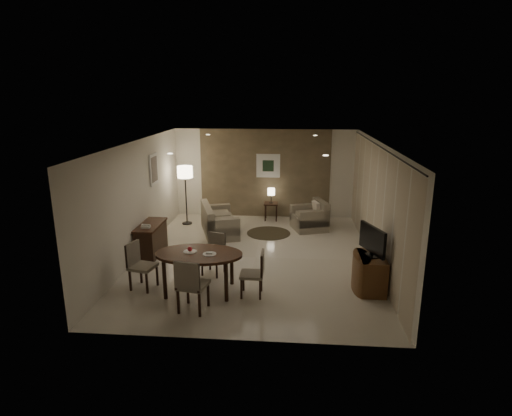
# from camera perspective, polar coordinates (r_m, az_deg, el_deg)

# --- Properties ---
(room_shell) EXTENTS (5.50, 7.00, 2.70)m
(room_shell) POSITION_cam_1_polar(r_m,az_deg,el_deg) (10.11, 0.09, 1.39)
(room_shell) COLOR beige
(room_shell) RESTS_ON ground
(taupe_accent) EXTENTS (3.96, 0.03, 2.70)m
(taupe_accent) POSITION_cam_1_polar(r_m,az_deg,el_deg) (13.12, 1.20, 4.60)
(taupe_accent) COLOR #7D684D
(taupe_accent) RESTS_ON wall_back
(curtain_wall) EXTENTS (0.08, 6.70, 2.58)m
(curtain_wall) POSITION_cam_1_polar(r_m,az_deg,el_deg) (9.88, 15.58, 0.31)
(curtain_wall) COLOR beige
(curtain_wall) RESTS_ON wall_right
(curtain_rod) EXTENTS (0.03, 6.80, 0.03)m
(curtain_rod) POSITION_cam_1_polar(r_m,az_deg,el_deg) (9.64, 16.14, 7.91)
(curtain_rod) COLOR black
(curtain_rod) RESTS_ON wall_right
(art_back_frame) EXTENTS (0.72, 0.03, 0.72)m
(art_back_frame) POSITION_cam_1_polar(r_m,az_deg,el_deg) (13.05, 1.64, 5.65)
(art_back_frame) COLOR silver
(art_back_frame) RESTS_ON wall_back
(art_back_canvas) EXTENTS (0.34, 0.01, 0.34)m
(art_back_canvas) POSITION_cam_1_polar(r_m,az_deg,el_deg) (13.03, 1.63, 5.64)
(art_back_canvas) COLOR #1B311B
(art_back_canvas) RESTS_ON wall_back
(art_left_frame) EXTENTS (0.03, 0.60, 0.80)m
(art_left_frame) POSITION_cam_1_polar(r_m,az_deg,el_deg) (11.32, -13.47, 5.05)
(art_left_frame) COLOR silver
(art_left_frame) RESTS_ON wall_left
(art_left_canvas) EXTENTS (0.01, 0.46, 0.64)m
(art_left_canvas) POSITION_cam_1_polar(r_m,az_deg,el_deg) (11.32, -13.40, 5.05)
(art_left_canvas) COLOR gray
(art_left_canvas) RESTS_ON wall_left
(downlight_nl) EXTENTS (0.10, 0.10, 0.01)m
(downlight_nl) POSITION_cam_1_polar(r_m,az_deg,el_deg) (7.97, -11.38, 7.12)
(downlight_nl) COLOR white
(downlight_nl) RESTS_ON ceiling
(downlight_nr) EXTENTS (0.10, 0.10, 0.01)m
(downlight_nr) POSITION_cam_1_polar(r_m,az_deg,el_deg) (7.69, 9.27, 6.93)
(downlight_nr) COLOR white
(downlight_nr) RESTS_ON ceiling
(downlight_fl) EXTENTS (0.10, 0.10, 0.01)m
(downlight_fl) POSITION_cam_1_polar(r_m,az_deg,el_deg) (11.45, -6.42, 9.70)
(downlight_fl) COLOR white
(downlight_fl) RESTS_ON ceiling
(downlight_fr) EXTENTS (0.10, 0.10, 0.01)m
(downlight_fr) POSITION_cam_1_polar(r_m,az_deg,el_deg) (11.26, 7.91, 9.56)
(downlight_fr) COLOR white
(downlight_fr) RESTS_ON ceiling
(console_desk) EXTENTS (0.48, 1.20, 0.75)m
(console_desk) POSITION_cam_1_polar(r_m,az_deg,el_deg) (10.51, -13.79, -4.07)
(console_desk) COLOR #3E1D14
(console_desk) RESTS_ON floor
(telephone) EXTENTS (0.20, 0.14, 0.09)m
(telephone) POSITION_cam_1_polar(r_m,az_deg,el_deg) (10.11, -14.46, -2.35)
(telephone) COLOR white
(telephone) RESTS_ON console_desk
(tv_cabinet) EXTENTS (0.48, 0.90, 0.70)m
(tv_cabinet) POSITION_cam_1_polar(r_m,az_deg,el_deg) (8.74, 15.08, -8.34)
(tv_cabinet) COLOR brown
(tv_cabinet) RESTS_ON floor
(flat_tv) EXTENTS (0.36, 0.85, 0.60)m
(flat_tv) POSITION_cam_1_polar(r_m,az_deg,el_deg) (8.50, 15.25, -4.20)
(flat_tv) COLOR black
(flat_tv) RESTS_ON tv_cabinet
(dining_table) EXTENTS (1.69, 1.05, 0.79)m
(dining_table) POSITION_cam_1_polar(r_m,az_deg,el_deg) (8.43, -7.56, -8.49)
(dining_table) COLOR #3E1D14
(dining_table) RESTS_ON floor
(chair_near) EXTENTS (0.57, 0.57, 1.00)m
(chair_near) POSITION_cam_1_polar(r_m,az_deg,el_deg) (7.72, -8.40, -10.01)
(chair_near) COLOR gray
(chair_near) RESTS_ON floor
(chair_far) EXTENTS (0.53, 0.53, 0.87)m
(chair_far) POSITION_cam_1_polar(r_m,az_deg,el_deg) (9.15, -5.75, -6.22)
(chair_far) COLOR gray
(chair_far) RESTS_ON floor
(chair_left) EXTENTS (0.55, 0.55, 0.94)m
(chair_left) POSITION_cam_1_polar(r_m,az_deg,el_deg) (8.74, -14.83, -7.49)
(chair_left) COLOR gray
(chair_left) RESTS_ON floor
(chair_right) EXTENTS (0.43, 0.43, 0.88)m
(chair_right) POSITION_cam_1_polar(r_m,az_deg,el_deg) (8.19, -0.59, -8.76)
(chair_right) COLOR gray
(chair_right) RESTS_ON floor
(plate_a) EXTENTS (0.26, 0.26, 0.02)m
(plate_a) POSITION_cam_1_polar(r_m,az_deg,el_deg) (8.36, -8.79, -5.76)
(plate_a) COLOR white
(plate_a) RESTS_ON dining_table
(plate_b) EXTENTS (0.26, 0.26, 0.02)m
(plate_b) POSITION_cam_1_polar(r_m,az_deg,el_deg) (8.19, -6.21, -6.13)
(plate_b) COLOR white
(plate_b) RESTS_ON dining_table
(fruit_apple) EXTENTS (0.09, 0.09, 0.09)m
(fruit_apple) POSITION_cam_1_polar(r_m,az_deg,el_deg) (8.35, -8.81, -5.42)
(fruit_apple) COLOR red
(fruit_apple) RESTS_ON plate_a
(napkin) EXTENTS (0.12, 0.08, 0.03)m
(napkin) POSITION_cam_1_polar(r_m,az_deg,el_deg) (8.18, -6.22, -5.98)
(napkin) COLOR white
(napkin) RESTS_ON plate_b
(round_rug) EXTENTS (1.20, 1.20, 0.01)m
(round_rug) POSITION_cam_1_polar(r_m,az_deg,el_deg) (11.81, 1.70, -3.35)
(round_rug) COLOR #3F3423
(round_rug) RESTS_ON floor
(sofa) EXTENTS (1.86, 1.31, 0.79)m
(sofa) POSITION_cam_1_polar(r_m,az_deg,el_deg) (11.76, -4.89, -1.50)
(sofa) COLOR gray
(sofa) RESTS_ON floor
(armchair) EXTENTS (1.11, 1.14, 0.82)m
(armchair) POSITION_cam_1_polar(r_m,az_deg,el_deg) (12.13, 7.12, -0.97)
(armchair) COLOR gray
(armchair) RESTS_ON floor
(side_table) EXTENTS (0.41, 0.41, 0.53)m
(side_table) POSITION_cam_1_polar(r_m,az_deg,el_deg) (12.98, 2.02, -0.45)
(side_table) COLOR black
(side_table) RESTS_ON floor
(table_lamp) EXTENTS (0.22, 0.22, 0.50)m
(table_lamp) POSITION_cam_1_polar(r_m,az_deg,el_deg) (12.85, 2.04, 1.76)
(table_lamp) COLOR #FFEAC1
(table_lamp) RESTS_ON side_table
(floor_lamp) EXTENTS (0.44, 0.44, 1.72)m
(floor_lamp) POSITION_cam_1_polar(r_m,az_deg,el_deg) (12.60, -9.32, 1.67)
(floor_lamp) COLOR #FFE5B7
(floor_lamp) RESTS_ON floor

